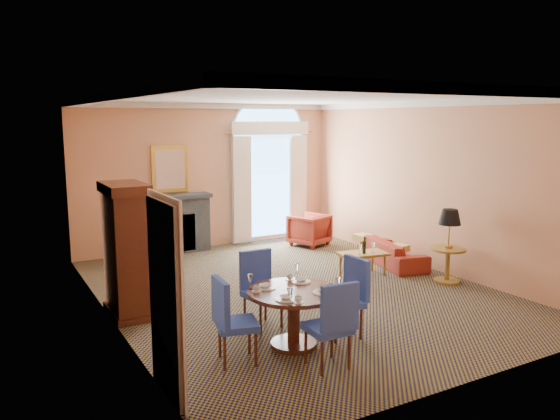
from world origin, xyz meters
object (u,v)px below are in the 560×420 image
side_table (449,236)px  armchair (309,230)px  coffee_table (363,254)px  armoire (127,252)px  dining_table (294,305)px  sofa (393,252)px

side_table → armchair: bearing=99.4°
armchair → coffee_table: coffee_table is taller
armoire → dining_table: 2.70m
dining_table → armchair: bearing=55.7°
coffee_table → armchair: bearing=87.8°
armoire → sofa: size_ratio=1.15×
sofa → coffee_table: 1.10m
armoire → sofa: (5.27, 0.24, -0.69)m
dining_table → coffee_table: (2.71, 2.08, -0.14)m
armchair → coffee_table: 2.66m
armchair → side_table: (0.60, -3.62, 0.46)m
armoire → side_table: (5.32, -1.13, -0.12)m
sofa → armchair: armchair is taller
armoire → armchair: armoire is taller
dining_table → side_table: (3.79, 1.06, 0.27)m
armoire → sofa: bearing=2.6°
dining_table → coffee_table: size_ratio=1.25×
armoire → side_table: 5.44m
armchair → side_table: 3.70m
coffee_table → side_table: (1.08, -1.01, 0.41)m
armchair → sofa: bearing=81.8°
dining_table → sofa: 4.47m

